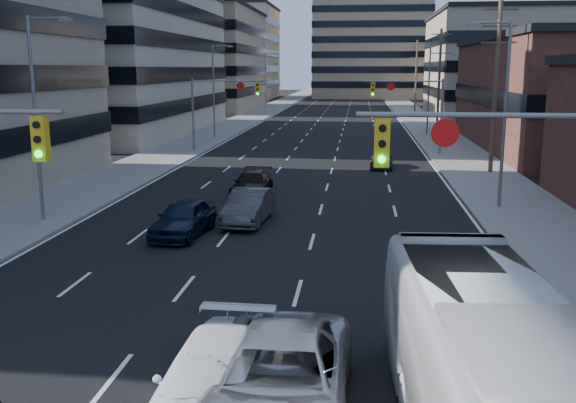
# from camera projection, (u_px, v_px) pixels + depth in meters

# --- Properties ---
(road_surface) EXTENTS (18.00, 300.00, 0.02)m
(road_surface) POSITION_uv_depth(u_px,v_px,m) (342.00, 101.00, 134.84)
(road_surface) COLOR black
(road_surface) RESTS_ON ground
(sidewalk_left) EXTENTS (5.00, 300.00, 0.15)m
(sidewalk_left) POSITION_uv_depth(u_px,v_px,m) (288.00, 100.00, 136.06)
(sidewalk_left) COLOR slate
(sidewalk_left) RESTS_ON ground
(sidewalk_right) EXTENTS (5.00, 300.00, 0.15)m
(sidewalk_right) POSITION_uv_depth(u_px,v_px,m) (398.00, 101.00, 133.59)
(sidewalk_right) COLOR slate
(sidewalk_right) RESTS_ON ground
(office_left_far) EXTENTS (20.00, 30.00, 16.00)m
(office_left_far) POSITION_uv_depth(u_px,v_px,m) (194.00, 61.00, 106.59)
(office_left_far) COLOR gray
(office_left_far) RESTS_ON ground
(office_right_far) EXTENTS (22.00, 28.00, 14.00)m
(office_right_far) POSITION_uv_depth(u_px,v_px,m) (514.00, 67.00, 89.86)
(office_right_far) COLOR gray
(office_right_far) RESTS_ON ground
(bg_block_left) EXTENTS (24.00, 24.00, 20.00)m
(bg_block_left) POSITION_uv_depth(u_px,v_px,m) (221.00, 54.00, 145.53)
(bg_block_left) COLOR #ADA089
(bg_block_left) RESTS_ON ground
(bg_block_right) EXTENTS (22.00, 22.00, 12.00)m
(bg_block_right) POSITION_uv_depth(u_px,v_px,m) (501.00, 72.00, 130.17)
(bg_block_right) COLOR gray
(bg_block_right) RESTS_ON ground
(signal_near_right) EXTENTS (6.59, 0.33, 6.00)m
(signal_near_right) POSITION_uv_depth(u_px,v_px,m) (531.00, 181.00, 14.45)
(signal_near_right) COLOR slate
(signal_near_right) RESTS_ON ground
(signal_far_left) EXTENTS (6.09, 0.33, 6.00)m
(signal_far_left) POSITION_uv_depth(u_px,v_px,m) (220.00, 100.00, 52.08)
(signal_far_left) COLOR slate
(signal_far_left) RESTS_ON ground
(signal_far_right) EXTENTS (6.09, 0.33, 6.00)m
(signal_far_right) POSITION_uv_depth(u_px,v_px,m) (412.00, 101.00, 50.43)
(signal_far_right) COLOR slate
(signal_far_right) RESTS_ON ground
(utility_pole_block) EXTENTS (2.20, 0.28, 11.00)m
(utility_pole_block) POSITION_uv_depth(u_px,v_px,m) (496.00, 85.00, 40.89)
(utility_pole_block) COLOR #4C3D2D
(utility_pole_block) RESTS_ON ground
(utility_pole_midblock) EXTENTS (2.20, 0.28, 11.00)m
(utility_pole_midblock) POSITION_uv_depth(u_px,v_px,m) (439.00, 78.00, 70.08)
(utility_pole_midblock) COLOR #4C3D2D
(utility_pole_midblock) RESTS_ON ground
(utility_pole_distant) EXTENTS (2.20, 0.28, 11.00)m
(utility_pole_distant) POSITION_uv_depth(u_px,v_px,m) (416.00, 75.00, 99.27)
(utility_pole_distant) COLOR #4C3D2D
(utility_pole_distant) RESTS_ON ground
(streetlight_left_near) EXTENTS (2.03, 0.22, 9.00)m
(streetlight_left_near) POSITION_uv_depth(u_px,v_px,m) (38.00, 110.00, 27.89)
(streetlight_left_near) COLOR slate
(streetlight_left_near) RESTS_ON ground
(streetlight_left_mid) EXTENTS (2.03, 0.22, 9.00)m
(streetlight_left_mid) POSITION_uv_depth(u_px,v_px,m) (215.00, 87.00, 61.94)
(streetlight_left_mid) COLOR slate
(streetlight_left_mid) RESTS_ON ground
(streetlight_left_far) EXTENTS (2.03, 0.22, 9.00)m
(streetlight_left_far) POSITION_uv_depth(u_px,v_px,m) (267.00, 80.00, 96.00)
(streetlight_left_far) COLOR slate
(streetlight_left_far) RESTS_ON ground
(streetlight_right_near) EXTENTS (2.03, 0.22, 9.00)m
(streetlight_right_near) POSITION_uv_depth(u_px,v_px,m) (502.00, 106.00, 30.53)
(streetlight_right_near) COLOR slate
(streetlight_right_near) RESTS_ON ground
(streetlight_right_far) EXTENTS (2.03, 0.22, 9.00)m
(streetlight_right_far) POSITION_uv_depth(u_px,v_px,m) (427.00, 86.00, 64.59)
(streetlight_right_far) COLOR slate
(streetlight_right_far) RESTS_ON ground
(white_van) EXTENTS (2.21, 5.19, 1.49)m
(white_van) POSITION_uv_depth(u_px,v_px,m) (213.00, 382.00, 12.67)
(white_van) COLOR white
(white_van) RESTS_ON ground
(silver_suv) EXTENTS (2.78, 6.02, 1.67)m
(silver_suv) POSITION_uv_depth(u_px,v_px,m) (280.00, 380.00, 12.55)
(silver_suv) COLOR #AAA9AE
(silver_suv) RESTS_ON ground
(sedan_blue) EXTENTS (2.19, 4.55, 1.50)m
(sedan_blue) POSITION_uv_depth(u_px,v_px,m) (183.00, 218.00, 26.47)
(sedan_blue) COLOR black
(sedan_blue) RESTS_ON ground
(sedan_grey_center) EXTENTS (1.89, 4.63, 1.49)m
(sedan_grey_center) POSITION_uv_depth(u_px,v_px,m) (249.00, 207.00, 28.70)
(sedan_grey_center) COLOR #37373A
(sedan_grey_center) RESTS_ON ground
(sedan_black_far) EXTENTS (1.89, 4.60, 1.33)m
(sedan_black_far) POSITION_uv_depth(u_px,v_px,m) (252.00, 184.00, 34.77)
(sedan_black_far) COLOR black
(sedan_black_far) RESTS_ON ground
(sedan_grey_right) EXTENTS (1.73, 3.87, 1.29)m
(sedan_grey_right) POSITION_uv_depth(u_px,v_px,m) (382.00, 159.00, 44.55)
(sedan_grey_right) COLOR #353638
(sedan_grey_right) RESTS_ON ground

